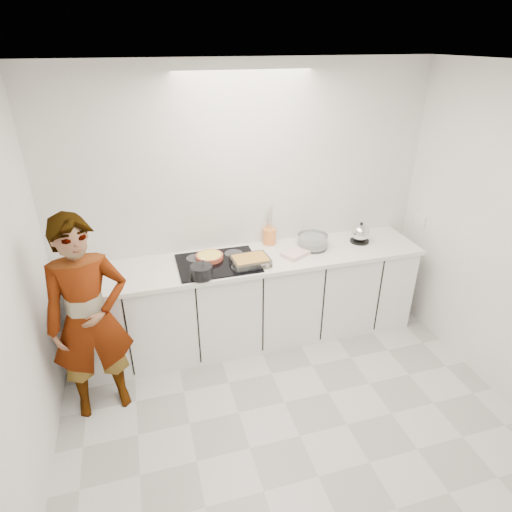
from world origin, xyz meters
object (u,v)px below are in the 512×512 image
object	(u,v)px
mixing_bowl	(312,242)
kettle	(360,234)
baking_dish	(250,260)
utensil_crock	(269,236)
hob	(218,263)
cook	(89,320)
saucepan	(202,271)
tart_dish	(209,257)

from	to	relation	value
mixing_bowl	kettle	bearing A→B (deg)	-0.80
baking_dish	utensil_crock	bearing A→B (deg)	52.10
hob	mixing_bowl	distance (m)	0.95
cook	utensil_crock	bearing A→B (deg)	15.52
baking_dish	cook	world-z (taller)	cook
baking_dish	cook	bearing A→B (deg)	-164.36
baking_dish	mixing_bowl	bearing A→B (deg)	15.18
mixing_bowl	utensil_crock	size ratio (longest dim) A/B	2.33
kettle	cook	world-z (taller)	cook
kettle	cook	size ratio (longest dim) A/B	0.14
hob	mixing_bowl	world-z (taller)	mixing_bowl
baking_dish	utensil_crock	world-z (taller)	utensil_crock
cook	baking_dish	bearing A→B (deg)	6.37
kettle	utensil_crock	distance (m)	0.91
kettle	saucepan	bearing A→B (deg)	-170.14
tart_dish	cook	bearing A→B (deg)	-150.40
tart_dish	utensil_crock	size ratio (longest dim) A/B	2.03
utensil_crock	cook	distance (m)	1.84
mixing_bowl	utensil_crock	distance (m)	0.43
kettle	cook	bearing A→B (deg)	-167.65
baking_dish	hob	bearing A→B (deg)	158.24
saucepan	mixing_bowl	world-z (taller)	saucepan
baking_dish	cook	xyz separation A→B (m)	(-1.36, -0.38, -0.12)
mixing_bowl	cook	bearing A→B (deg)	-164.51
tart_dish	mixing_bowl	xyz separation A→B (m)	(1.01, -0.02, 0.03)
cook	hob	bearing A→B (deg)	15.11
saucepan	mixing_bowl	size ratio (longest dim) A/B	0.65
kettle	hob	bearing A→B (deg)	-177.44
saucepan	utensil_crock	distance (m)	0.91
hob	utensil_crock	world-z (taller)	utensil_crock
hob	cook	world-z (taller)	cook
mixing_bowl	utensil_crock	world-z (taller)	utensil_crock
kettle	tart_dish	bearing A→B (deg)	178.98
tart_dish	kettle	xyz separation A→B (m)	(1.52, -0.03, 0.05)
utensil_crock	mixing_bowl	bearing A→B (deg)	-28.71
tart_dish	saucepan	distance (m)	0.34
baking_dish	utensil_crock	size ratio (longest dim) A/B	2.17
utensil_crock	baking_dish	bearing A→B (deg)	-127.90
tart_dish	cook	size ratio (longest dim) A/B	0.19
utensil_crock	cook	world-z (taller)	cook
hob	baking_dish	xyz separation A→B (m)	(0.28, -0.11, 0.04)
tart_dish	mixing_bowl	bearing A→B (deg)	-1.12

